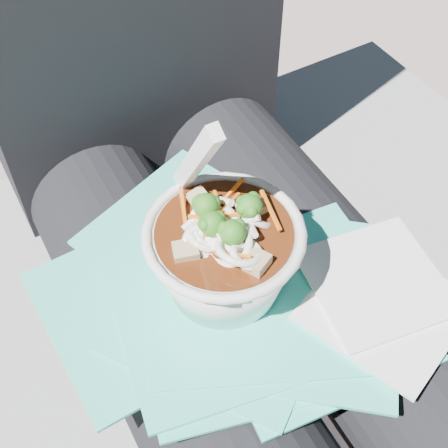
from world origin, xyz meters
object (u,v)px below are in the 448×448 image
lap (251,309)px  plastic_bag (236,301)px  person_body (210,239)px  udon_bowl (224,251)px  stone_ledge (197,344)px

lap → plastic_bag: plastic_bag is taller
person_body → udon_bowl: (-0.04, -0.10, 0.13)m
person_body → plastic_bag: (-0.04, -0.12, 0.07)m
lap → udon_bowl: bearing=-163.1°
person_body → plastic_bag: size_ratio=2.86×
person_body → udon_bowl: bearing=-111.0°
stone_ledge → person_body: bearing=-90.0°
stone_ledge → lap: (0.00, -0.15, 0.32)m
stone_ledge → lap: bearing=-90.0°
stone_ledge → lap: size_ratio=2.08×
stone_ledge → plastic_bag: 0.45m
stone_ledge → lap: lap is taller
lap → plastic_bag: size_ratio=1.33×
stone_ledge → lap: 0.35m
stone_ledge → udon_bowl: size_ratio=5.28×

